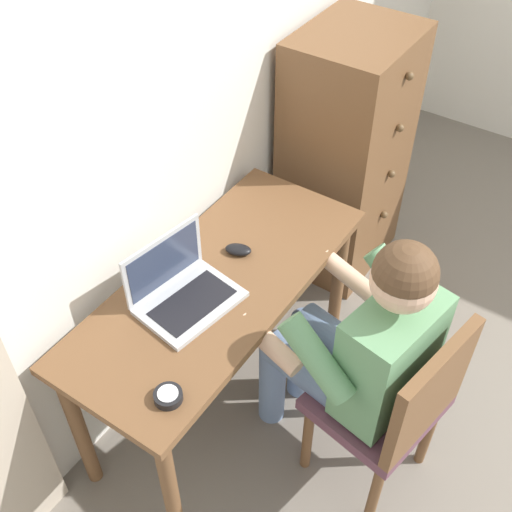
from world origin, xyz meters
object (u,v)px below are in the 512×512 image
person_seated (358,343)px  computer_mouse (238,250)px  desk (219,303)px  laptop (181,289)px  desk_clock (168,396)px  dresser (345,157)px  chair (394,404)px

person_seated → computer_mouse: (0.08, 0.56, 0.08)m
desk → laptop: bearing=159.0°
computer_mouse → desk_clock: computer_mouse is taller
desk_clock → laptop: bearing=32.7°
desk → dresser: dresser is taller
desk → desk_clock: bearing=-160.7°
dresser → person_seated: dresser is taller
laptop → desk: bearing=-21.0°
dresser → desk_clock: 1.60m
chair → desk_clock: bearing=134.5°
desk → person_seated: bearing=-81.4°
desk_clock → dresser: bearing=8.0°
laptop → computer_mouse: size_ratio=3.75×
dresser → laptop: size_ratio=3.32×
chair → person_seated: 0.26m
laptop → computer_mouse: 0.30m
person_seated → chair: bearing=-99.5°
laptop → desk_clock: 0.41m
desk → chair: chair is taller
dresser → chair: dresser is taller
computer_mouse → desk_clock: size_ratio=1.11×
person_seated → laptop: 0.64m
chair → laptop: size_ratio=2.35×
desk → person_seated: person_seated is taller
chair → person_seated: person_seated is taller
desk → laptop: 0.22m
desk → laptop: laptop is taller
dresser → desk_clock: size_ratio=13.82×
dresser → person_seated: 1.17m
desk → computer_mouse: size_ratio=12.86×
laptop → person_seated: bearing=-69.6°
chair → computer_mouse: size_ratio=8.80×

